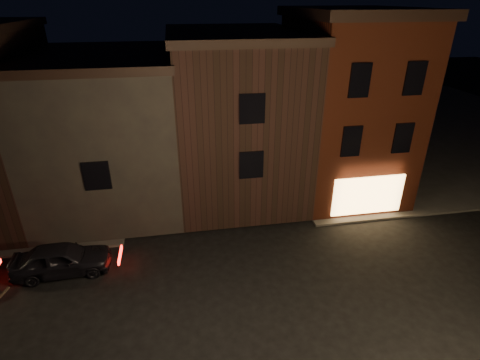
{
  "coord_description": "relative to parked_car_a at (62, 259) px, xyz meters",
  "views": [
    {
      "loc": [
        -1.94,
        -10.95,
        11.11
      ],
      "look_at": [
        0.85,
        4.94,
        3.2
      ],
      "focal_mm": 28.0,
      "sensor_mm": 36.0,
      "label": 1
    }
  ],
  "objects": [
    {
      "name": "sidewalk_far_right",
      "position": [
        27.4,
        16.5,
        -0.65
      ],
      "size": [
        30.0,
        30.0,
        0.12
      ],
      "primitive_type": "cube",
      "color": "#2D2B28",
      "rests_on": "ground"
    },
    {
      "name": "parked_car_a",
      "position": [
        0.0,
        0.0,
        0.0
      ],
      "size": [
        4.21,
        1.84,
        1.41
      ],
      "primitive_type": "imported",
      "rotation": [
        0.0,
        0.0,
        1.61
      ],
      "color": "black",
      "rests_on": "ground"
    },
    {
      "name": "corner_building",
      "position": [
        15.4,
        5.98,
        4.69
      ],
      "size": [
        6.5,
        8.5,
        10.5
      ],
      "color": "#40160B",
      "rests_on": "ground"
    },
    {
      "name": "ground",
      "position": [
        7.4,
        -3.5,
        -0.71
      ],
      "size": [
        120.0,
        120.0,
        0.0
      ],
      "primitive_type": "plane",
      "color": "black",
      "rests_on": "ground"
    },
    {
      "name": "row_building_a",
      "position": [
        8.9,
        7.0,
        4.13
      ],
      "size": [
        7.3,
        10.3,
        9.4
      ],
      "color": "black",
      "rests_on": "ground"
    },
    {
      "name": "row_building_b",
      "position": [
        1.65,
        7.0,
        3.63
      ],
      "size": [
        7.8,
        10.3,
        8.4
      ],
      "color": "black",
      "rests_on": "ground"
    }
  ]
}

